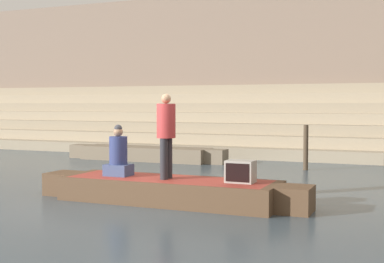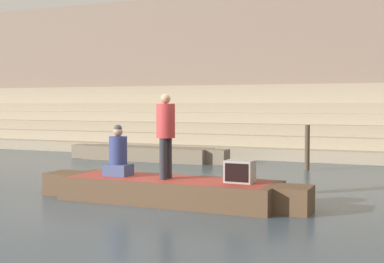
% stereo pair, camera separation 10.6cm
% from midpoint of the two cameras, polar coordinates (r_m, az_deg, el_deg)
% --- Properties ---
extents(ground_plane, '(120.00, 120.00, 0.00)m').
position_cam_midpoint_polar(ground_plane, '(10.91, -6.36, -7.64)').
color(ground_plane, '#3D4C56').
extents(ghat_steps, '(36.00, 5.27, 2.84)m').
position_cam_midpoint_polar(ghat_steps, '(22.27, 9.33, 0.41)').
color(ghat_steps, gray).
rests_on(ghat_steps, ground).
extents(back_wall, '(34.20, 1.28, 7.14)m').
position_cam_midpoint_polar(back_wall, '(24.71, 10.75, 6.52)').
color(back_wall, '#7F6B5B').
rests_on(back_wall, ground).
extents(rowboat_main, '(5.78, 1.46, 0.49)m').
position_cam_midpoint_polar(rowboat_main, '(10.93, -2.76, -6.22)').
color(rowboat_main, brown).
rests_on(rowboat_main, ground).
extents(person_standing, '(0.38, 0.38, 1.72)m').
position_cam_midpoint_polar(person_standing, '(10.78, -3.06, 0.13)').
color(person_standing, '#28282D').
rests_on(person_standing, rowboat_main).
extents(person_rowing, '(0.53, 0.42, 1.08)m').
position_cam_midpoint_polar(person_rowing, '(11.38, -8.13, -2.58)').
color(person_rowing, '#3D4C75').
rests_on(person_rowing, rowboat_main).
extents(tv_set, '(0.54, 0.40, 0.43)m').
position_cam_midpoint_polar(tv_set, '(10.36, 4.89, -4.27)').
color(tv_set, '#9E998E').
rests_on(tv_set, rowboat_main).
extents(moored_boat_shore, '(6.01, 1.13, 0.48)m').
position_cam_midpoint_polar(moored_boat_shore, '(18.94, -5.17, -2.32)').
color(moored_boat_shore, '#756651').
rests_on(moored_boat_shore, ground).
extents(mooring_post, '(0.15, 0.15, 1.36)m').
position_cam_midpoint_polar(mooring_post, '(16.46, 11.86, -1.68)').
color(mooring_post, '#473828').
rests_on(mooring_post, ground).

